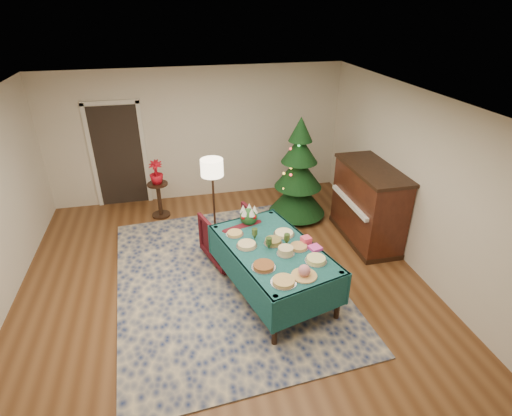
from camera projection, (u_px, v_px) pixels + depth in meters
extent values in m
plane|color=#593319|center=(228.00, 298.00, 5.76)|extent=(7.00, 7.00, 0.00)
plane|color=white|center=(220.00, 112.00, 4.50)|extent=(7.00, 7.00, 0.00)
plane|color=beige|center=(198.00, 135.00, 8.15)|extent=(6.00, 0.00, 6.00)
plane|color=beige|center=(431.00, 194.00, 5.72)|extent=(0.00, 7.00, 7.00)
cube|color=black|center=(119.00, 157.00, 7.98)|extent=(0.92, 0.02, 2.04)
cube|color=silver|center=(92.00, 158.00, 7.86)|extent=(0.08, 0.04, 2.14)
cube|color=silver|center=(144.00, 154.00, 8.05)|extent=(0.08, 0.04, 2.14)
cube|color=silver|center=(110.00, 103.00, 7.46)|extent=(1.08, 0.04, 0.08)
cube|color=navy|center=(226.00, 278.00, 6.15)|extent=(3.49, 4.41, 0.02)
cylinder|color=black|center=(275.00, 321.00, 4.81)|extent=(0.07, 0.07, 0.77)
cylinder|color=black|center=(217.00, 248.00, 6.21)|extent=(0.07, 0.07, 0.77)
cylinder|color=black|center=(339.00, 296.00, 5.21)|extent=(0.07, 0.07, 0.77)
cylinder|color=black|center=(271.00, 233.00, 6.61)|extent=(0.07, 0.07, 0.77)
cube|color=#144642|center=(273.00, 249.00, 5.54)|extent=(1.60, 2.18, 0.04)
cube|color=#144642|center=(242.00, 231.00, 6.40)|extent=(1.13, 0.33, 0.48)
cube|color=#144642|center=(312.00, 303.00, 4.89)|extent=(1.13, 0.33, 0.48)
cube|color=#144642|center=(305.00, 251.00, 5.87)|extent=(0.55, 1.92, 0.48)
cube|color=#144642|center=(237.00, 273.00, 5.41)|extent=(0.55, 1.92, 0.48)
cylinder|color=silver|center=(284.00, 282.00, 4.84)|extent=(0.32, 0.32, 0.01)
cylinder|color=tan|center=(284.00, 281.00, 4.83)|extent=(0.27, 0.27, 0.04)
cylinder|color=silver|center=(304.00, 276.00, 4.95)|extent=(0.33, 0.33, 0.01)
sphere|color=#CC727A|center=(304.00, 271.00, 4.92)|extent=(0.15, 0.15, 0.15)
cylinder|color=silver|center=(316.00, 261.00, 5.23)|extent=(0.29, 0.29, 0.01)
cylinder|color=#D8D172|center=(316.00, 259.00, 5.22)|extent=(0.25, 0.25, 0.05)
cylinder|color=silver|center=(264.00, 267.00, 5.12)|extent=(0.32, 0.32, 0.01)
cylinder|color=brown|center=(264.00, 266.00, 5.10)|extent=(0.27, 0.27, 0.04)
cylinder|color=silver|center=(285.00, 254.00, 5.39)|extent=(0.24, 0.24, 0.01)
cylinder|color=tan|center=(286.00, 250.00, 5.36)|extent=(0.21, 0.21, 0.09)
cylinder|color=silver|center=(299.00, 248.00, 5.52)|extent=(0.27, 0.27, 0.01)
cylinder|color=#B2844C|center=(299.00, 246.00, 5.51)|extent=(0.23, 0.23, 0.03)
cylinder|color=silver|center=(247.00, 246.00, 5.55)|extent=(0.29, 0.29, 0.01)
cylinder|color=#D8BF7F|center=(247.00, 244.00, 5.54)|extent=(0.25, 0.25, 0.04)
cylinder|color=silver|center=(273.00, 243.00, 5.61)|extent=(0.27, 0.27, 0.01)
cylinder|color=maroon|center=(273.00, 241.00, 5.60)|extent=(0.23, 0.23, 0.06)
cylinder|color=silver|center=(284.00, 234.00, 5.83)|extent=(0.31, 0.31, 0.01)
cylinder|color=#F2EACC|center=(284.00, 233.00, 5.82)|extent=(0.26, 0.26, 0.03)
cylinder|color=silver|center=(235.00, 234.00, 5.83)|extent=(0.26, 0.26, 0.01)
cylinder|color=tan|center=(235.00, 233.00, 5.82)|extent=(0.22, 0.22, 0.03)
cone|color=#2D471E|center=(255.00, 237.00, 5.69)|extent=(0.07, 0.07, 0.09)
cylinder|color=#2D471E|center=(255.00, 232.00, 5.65)|extent=(0.08, 0.08, 0.09)
cone|color=#2D471E|center=(287.00, 242.00, 5.56)|extent=(0.07, 0.07, 0.09)
cylinder|color=#2D471E|center=(287.00, 237.00, 5.52)|extent=(0.08, 0.08, 0.09)
cone|color=#2D471E|center=(269.00, 246.00, 5.48)|extent=(0.07, 0.07, 0.09)
cylinder|color=#2D471E|center=(269.00, 241.00, 5.43)|extent=(0.08, 0.08, 0.09)
cube|color=#E840AD|center=(315.00, 248.00, 5.48)|extent=(0.19, 0.19, 0.04)
cube|color=#F14361|center=(306.00, 240.00, 5.60)|extent=(0.15, 0.15, 0.10)
sphere|color=#1E4C1E|center=(249.00, 217.00, 6.09)|extent=(0.27, 0.27, 0.27)
cone|color=white|center=(255.00, 209.00, 6.05)|extent=(0.10, 0.10, 0.12)
cone|color=white|center=(249.00, 207.00, 6.12)|extent=(0.10, 0.10, 0.12)
cone|color=white|center=(243.00, 209.00, 6.07)|extent=(0.10, 0.10, 0.12)
cone|color=white|center=(244.00, 212.00, 5.97)|extent=(0.10, 0.10, 0.12)
cone|color=white|center=(252.00, 212.00, 5.96)|extent=(0.10, 0.10, 0.12)
sphere|color=#B20C0F|center=(254.00, 212.00, 6.15)|extent=(0.07, 0.07, 0.07)
sphere|color=#B20C0F|center=(243.00, 212.00, 6.14)|extent=(0.07, 0.07, 0.07)
sphere|color=#B20C0F|center=(243.00, 217.00, 6.00)|extent=(0.07, 0.07, 0.07)
sphere|color=#B20C0F|center=(254.00, 217.00, 6.00)|extent=(0.07, 0.07, 0.07)
imported|color=#480F17|center=(233.00, 235.00, 6.44)|extent=(1.05, 1.02, 0.88)
cylinder|color=#A57F3F|center=(216.00, 240.00, 7.12)|extent=(0.26, 0.26, 0.03)
cylinder|color=black|center=(214.00, 206.00, 6.80)|extent=(0.04, 0.04, 1.40)
cylinder|color=#FFEABF|center=(212.00, 168.00, 6.47)|extent=(0.37, 0.37, 0.28)
cylinder|color=black|center=(161.00, 215.00, 7.93)|extent=(0.35, 0.35, 0.04)
cylinder|color=black|center=(159.00, 200.00, 7.77)|extent=(0.08, 0.08, 0.65)
cylinder|color=black|center=(157.00, 184.00, 7.61)|extent=(0.39, 0.39, 0.03)
imported|color=#B40C1A|center=(157.00, 177.00, 7.55)|extent=(0.25, 0.46, 0.25)
cylinder|color=black|center=(296.00, 212.00, 7.88)|extent=(0.12, 0.12, 0.16)
cone|color=black|center=(297.00, 196.00, 7.71)|extent=(1.44, 1.44, 0.70)
cone|color=black|center=(299.00, 172.00, 7.48)|extent=(1.18, 1.18, 0.60)
cone|color=black|center=(300.00, 149.00, 7.27)|extent=(0.89, 0.89, 0.50)
cone|color=black|center=(301.00, 129.00, 7.09)|extent=(0.58, 0.58, 0.45)
cube|color=black|center=(363.00, 236.00, 7.18)|extent=(0.68, 1.56, 0.09)
cube|color=black|center=(368.00, 205.00, 6.88)|extent=(0.66, 1.53, 1.27)
cube|color=black|center=(373.00, 169.00, 6.57)|extent=(0.70, 1.58, 0.05)
cube|color=white|center=(351.00, 202.00, 6.77)|extent=(0.13, 1.31, 0.07)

